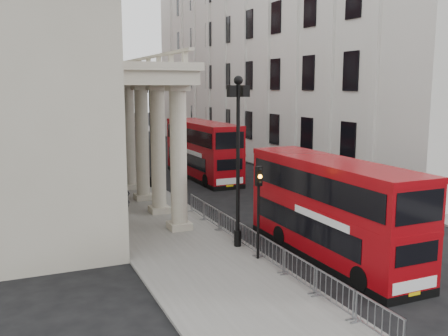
# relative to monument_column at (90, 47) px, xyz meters

# --- Properties ---
(ground) EXTENTS (260.00, 260.00, 0.00)m
(ground) POSITION_rel_monument_column_xyz_m (-6.00, -92.00, -15.98)
(ground) COLOR black
(ground) RESTS_ON ground
(sidewalk_west) EXTENTS (6.00, 140.00, 0.12)m
(sidewalk_west) POSITION_rel_monument_column_xyz_m (-9.00, -62.00, -15.92)
(sidewalk_west) COLOR slate
(sidewalk_west) RESTS_ON ground
(sidewalk_east) EXTENTS (3.00, 140.00, 0.12)m
(sidewalk_east) POSITION_rel_monument_column_xyz_m (7.50, -62.00, -15.92)
(sidewalk_east) COLOR slate
(sidewalk_east) RESTS_ON ground
(kerb) EXTENTS (0.20, 140.00, 0.14)m
(kerb) POSITION_rel_monument_column_xyz_m (-6.05, -62.00, -15.91)
(kerb) COLOR slate
(kerb) RESTS_ON ground
(portico_building) EXTENTS (9.00, 28.00, 12.00)m
(portico_building) POSITION_rel_monument_column_xyz_m (-16.50, -74.00, -9.98)
(portico_building) COLOR #A69F8B
(portico_building) RESTS_ON ground
(brick_building) EXTENTS (9.00, 32.00, 22.00)m
(brick_building) POSITION_rel_monument_column_xyz_m (-16.50, -44.00, -4.98)
(brick_building) COLOR maroon
(brick_building) RESTS_ON ground
(west_building_far) EXTENTS (9.00, 30.00, 20.00)m
(west_building_far) POSITION_rel_monument_column_xyz_m (-16.50, -12.00, -5.98)
(west_building_far) COLOR #A69F8B
(west_building_far) RESTS_ON ground
(east_building) EXTENTS (8.00, 55.00, 25.00)m
(east_building) POSITION_rel_monument_column_xyz_m (10.00, -60.00, -3.48)
(east_building) COLOR beige
(east_building) RESTS_ON ground
(monument_column) EXTENTS (8.00, 8.00, 54.20)m
(monument_column) POSITION_rel_monument_column_xyz_m (0.00, 0.00, 0.00)
(monument_column) COLOR #60605E
(monument_column) RESTS_ON ground
(lamp_post_south) EXTENTS (1.05, 0.44, 8.32)m
(lamp_post_south) POSITION_rel_monument_column_xyz_m (-6.60, -88.00, -11.07)
(lamp_post_south) COLOR black
(lamp_post_south) RESTS_ON sidewalk_west
(lamp_post_mid) EXTENTS (1.05, 0.44, 8.32)m
(lamp_post_mid) POSITION_rel_monument_column_xyz_m (-6.60, -72.00, -11.07)
(lamp_post_mid) COLOR black
(lamp_post_mid) RESTS_ON sidewalk_west
(lamp_post_north) EXTENTS (1.05, 0.44, 8.32)m
(lamp_post_north) POSITION_rel_monument_column_xyz_m (-6.60, -56.00, -11.07)
(lamp_post_north) COLOR black
(lamp_post_north) RESTS_ON sidewalk_west
(traffic_light) EXTENTS (0.28, 0.33, 4.30)m
(traffic_light) POSITION_rel_monument_column_xyz_m (-6.50, -90.02, -12.88)
(traffic_light) COLOR black
(traffic_light) RESTS_ON sidewalk_west
(crowd_barriers) EXTENTS (0.50, 18.75, 1.10)m
(crowd_barriers) POSITION_rel_monument_column_xyz_m (-6.35, -89.78, -15.31)
(crowd_barriers) COLOR gray
(crowd_barriers) RESTS_ON sidewalk_west
(bus_near) EXTENTS (2.68, 10.74, 4.63)m
(bus_near) POSITION_rel_monument_column_xyz_m (-3.22, -90.94, -13.56)
(bus_near) COLOR maroon
(bus_near) RESTS_ON ground
(bus_far) EXTENTS (2.92, 11.41, 4.91)m
(bus_far) POSITION_rel_monument_column_xyz_m (-1.36, -69.42, -13.42)
(bus_far) COLOR #91060C
(bus_far) RESTS_ON ground
(pedestrian_a) EXTENTS (0.70, 0.54, 1.72)m
(pedestrian_a) POSITION_rel_monument_column_xyz_m (-10.22, -78.90, -15.00)
(pedestrian_a) COLOR black
(pedestrian_a) RESTS_ON sidewalk_west
(pedestrian_b) EXTENTS (0.77, 0.61, 1.57)m
(pedestrian_b) POSITION_rel_monument_column_xyz_m (-10.03, -73.04, -15.08)
(pedestrian_b) COLOR black
(pedestrian_b) RESTS_ON sidewalk_west
(pedestrian_c) EXTENTS (0.96, 0.68, 1.85)m
(pedestrian_c) POSITION_rel_monument_column_xyz_m (-7.72, -68.39, -14.94)
(pedestrian_c) COLOR black
(pedestrian_c) RESTS_ON sidewalk_west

